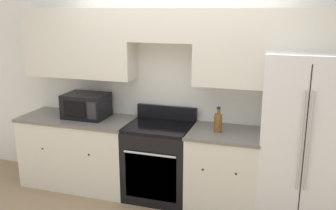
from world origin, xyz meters
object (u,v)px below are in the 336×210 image
oven_range (159,161)px  microwave (86,106)px  refrigerator (303,138)px  bottle (218,122)px

oven_range → microwave: 1.12m
refrigerator → microwave: bearing=180.0°
refrigerator → microwave: refrigerator is taller
microwave → oven_range: bearing=-2.9°
refrigerator → bottle: bearing=-175.7°
oven_range → refrigerator: refrigerator is taller
refrigerator → bottle: size_ratio=6.36×
refrigerator → bottle: 0.88m
oven_range → microwave: (-0.96, 0.05, 0.58)m
oven_range → bottle: 0.87m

